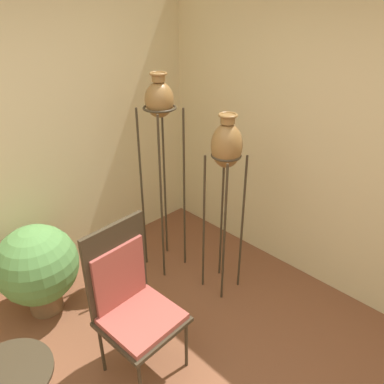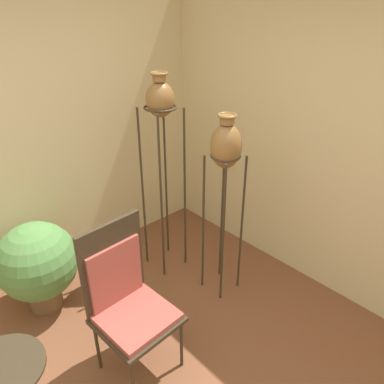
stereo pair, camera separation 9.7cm
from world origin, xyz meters
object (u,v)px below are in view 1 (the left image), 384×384
at_px(vase_stand_tall, 160,111).
at_px(vase_stand_medium, 226,152).
at_px(chair, 131,298).
at_px(potted_plant, 38,266).

distance_m(vase_stand_tall, vase_stand_medium, 0.67).
relative_size(chair, potted_plant, 1.42).
relative_size(vase_stand_medium, potted_plant, 2.04).
height_order(chair, potted_plant, chair).
distance_m(vase_stand_medium, potted_plant, 1.80).
distance_m(chair, potted_plant, 1.02).
relative_size(vase_stand_medium, chair, 1.44).
xyz_separation_m(vase_stand_tall, vase_stand_medium, (0.15, -0.62, -0.23)).
xyz_separation_m(vase_stand_medium, potted_plant, (-1.31, 0.87, -0.89)).
bearing_deg(potted_plant, vase_stand_tall, -12.28).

